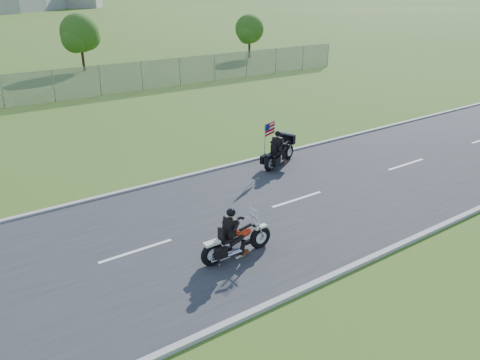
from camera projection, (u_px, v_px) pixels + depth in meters
ground at (198, 232)px, 14.29m from camera, size 420.00×420.00×0.00m
road at (198, 232)px, 14.28m from camera, size 120.00×8.00×0.04m
curb_north at (143, 187)px, 17.34m from camera, size 120.00×0.18×0.12m
curb_south at (282, 299)px, 11.20m from camera, size 120.00×0.18×0.12m
tree_fence_near at (80, 35)px, 39.05m from camera, size 3.52×3.28×4.75m
tree_fence_far at (250, 30)px, 46.01m from camera, size 3.08×2.87×4.20m
motorcycle_lead at (236, 242)px, 12.83m from camera, size 2.29×0.53×1.55m
motorcycle_follow at (279, 153)px, 19.30m from camera, size 2.19×1.18×1.92m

